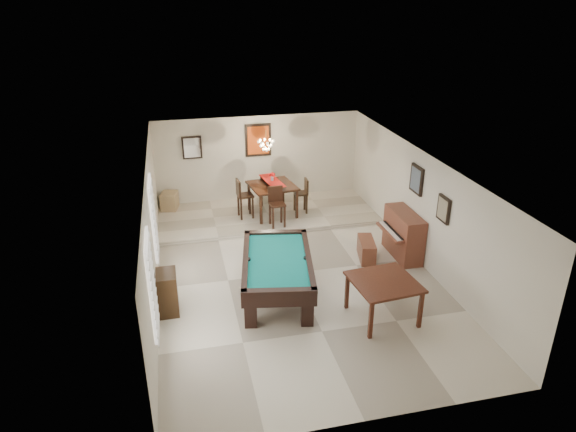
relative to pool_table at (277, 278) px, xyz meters
name	(u,v)px	position (x,y,z in m)	size (l,w,h in m)	color
ground_plane	(294,273)	(0.56, 0.84, -0.44)	(6.00, 9.00, 0.02)	beige
wall_back	(258,160)	(0.56, 5.34, 0.87)	(6.00, 0.04, 2.60)	silver
wall_front	(371,351)	(0.56, -3.66, 0.87)	(6.00, 0.04, 2.60)	silver
wall_left	(152,234)	(-2.44, 0.84, 0.87)	(0.04, 9.00, 2.60)	silver
wall_right	(422,208)	(3.56, 0.84, 0.87)	(0.04, 9.00, 2.60)	silver
ceiling	(295,163)	(0.56, 0.84, 2.17)	(6.00, 9.00, 0.04)	white
dining_step	(267,214)	(0.56, 4.09, -0.37)	(6.00, 2.50, 0.12)	beige
window_left_front	(152,285)	(-2.41, -1.36, 0.97)	(0.06, 1.00, 1.70)	white
window_left_rear	(153,218)	(-2.41, 1.44, 0.97)	(0.06, 1.00, 1.70)	white
pool_table	(277,278)	(0.00, 0.00, 0.00)	(1.39, 2.57, 0.86)	black
square_table	(383,299)	(1.82, -1.22, -0.02)	(1.19, 1.19, 0.82)	#38180E
upright_piano	(398,235)	(3.17, 1.08, 0.13)	(0.75, 1.34, 1.11)	brown
piano_bench	(366,249)	(2.40, 1.12, -0.19)	(0.33, 0.86, 0.48)	brown
apothecary_chest	(168,292)	(-2.22, -0.08, 0.01)	(0.39, 0.58, 0.87)	black
dining_table	(272,197)	(0.70, 3.97, 0.18)	(1.19, 1.19, 0.98)	black
flower_vase	(272,177)	(0.70, 3.97, 0.80)	(0.14, 0.14, 0.24)	red
dining_chair_south	(277,207)	(0.67, 3.17, 0.22)	(0.39, 0.39, 1.06)	black
dining_chair_north	(266,188)	(0.66, 4.75, 0.17)	(0.36, 0.36, 0.96)	black
dining_chair_west	(245,198)	(-0.06, 3.94, 0.24)	(0.41, 0.41, 1.10)	black
dining_chair_east	(301,196)	(1.49, 3.92, 0.18)	(0.36, 0.36, 0.98)	black
corner_bench	(170,201)	(-2.10, 5.00, -0.07)	(0.43, 0.54, 0.48)	tan
chandelier	(266,141)	(0.56, 4.04, 1.77)	(0.44, 0.44, 0.60)	#FFE5B2
back_painting	(258,140)	(0.56, 5.30, 1.47)	(0.75, 0.06, 0.95)	#D84C14
back_mirror	(192,148)	(-1.34, 5.30, 1.37)	(0.55, 0.06, 0.65)	white
right_picture_upper	(417,180)	(3.52, 1.14, 1.47)	(0.06, 0.55, 0.65)	slate
right_picture_lower	(444,209)	(3.52, -0.16, 1.27)	(0.06, 0.45, 0.55)	gray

